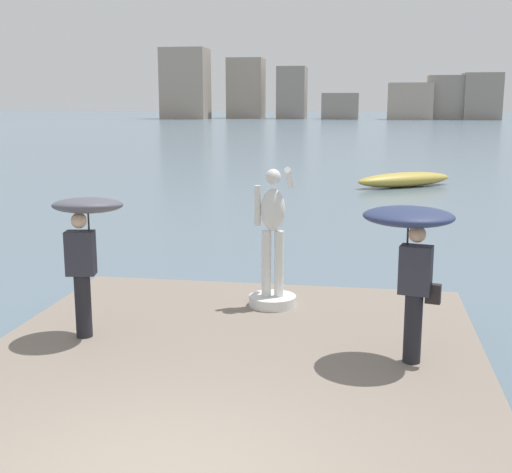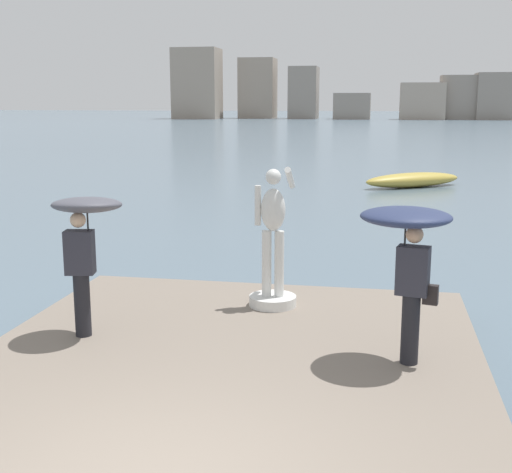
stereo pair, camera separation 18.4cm
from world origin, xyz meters
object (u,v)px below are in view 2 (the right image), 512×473
Objects in this scene: onlooker_left at (85,229)px; boat_mid at (413,180)px; statue_white_figure at (273,254)px; onlooker_right at (408,239)px.

onlooker_left is 0.44× the size of boat_mid.
statue_white_figure is at bearing -98.87° from boat_mid.
boat_mid is (1.00, 21.04, -1.65)m from onlooker_right.
statue_white_figure reaches higher than onlooker_right.
onlooker_right is at bearing -92.73° from boat_mid.
statue_white_figure is 19.27m from boat_mid.
onlooker_left is at bearing 177.27° from onlooker_right.
statue_white_figure is 1.12× the size of onlooker_left.
onlooker_left is (-2.29, -1.82, 0.66)m from statue_white_figure.
onlooker_left reaches higher than onlooker_right.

